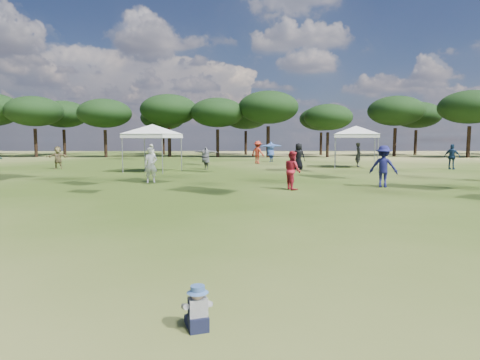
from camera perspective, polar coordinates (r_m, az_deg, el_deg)
The scene contains 5 objects.
tree_line at distance 49.73m, azimuth 2.76°, elevation 9.66°, with size 108.78×17.63×7.77m.
tent_left at distance 25.78m, azimuth -12.36°, elevation 7.46°, with size 5.54×5.54×3.27m.
tent_right at distance 30.27m, azimuth 16.20°, elevation 7.18°, with size 5.94×5.94×3.31m.
toddler at distance 4.47m, azimuth -6.07°, elevation -17.85°, with size 0.36×0.39×0.48m.
festival_crowd at distance 26.98m, azimuth -0.66°, elevation 3.32°, with size 30.10×22.04×1.91m.
Camera 1 is at (-0.13, -2.14, 2.00)m, focal length 30.00 mm.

